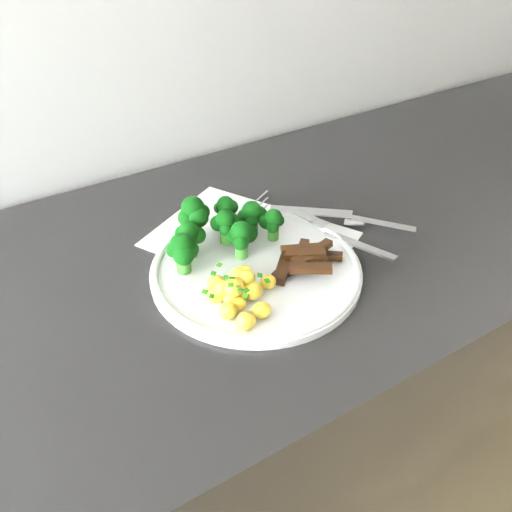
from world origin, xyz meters
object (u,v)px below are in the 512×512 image
object	(u,v)px
beef_strips	(303,260)
fork	(345,237)
recipe_paper	(251,239)
counter	(285,420)
potatoes	(236,292)
knife	(360,222)
broccoli	(218,226)
plate	(256,269)

from	to	relation	value
beef_strips	fork	world-z (taller)	beef_strips
beef_strips	recipe_paper	bearing A→B (deg)	101.56
recipe_paper	beef_strips	size ratio (longest dim) A/B	2.95
counter	beef_strips	world-z (taller)	beef_strips
counter	recipe_paper	distance (m)	0.46
recipe_paper	potatoes	bearing A→B (deg)	-128.40
counter	potatoes	size ratio (longest dim) A/B	22.77
beef_strips	knife	size ratio (longest dim) A/B	0.66
recipe_paper	broccoli	distance (m)	0.07
recipe_paper	potatoes	distance (m)	0.15
counter	beef_strips	size ratio (longest dim) A/B	20.95
plate	broccoli	xyz separation A→B (m)	(-0.02, 0.07, 0.04)
counter	beef_strips	distance (m)	0.49
broccoli	fork	bearing A→B (deg)	-26.94
beef_strips	potatoes	bearing A→B (deg)	-173.58
plate	knife	distance (m)	0.20
recipe_paper	plate	xyz separation A→B (m)	(-0.04, -0.07, 0.01)
potatoes	knife	world-z (taller)	potatoes
recipe_paper	plate	bearing A→B (deg)	-115.97
plate	knife	xyz separation A→B (m)	(0.20, 0.01, 0.00)
counter	potatoes	xyz separation A→B (m)	(-0.16, -0.09, 0.48)
recipe_paper	counter	bearing A→B (deg)	-21.30
broccoli	potatoes	distance (m)	0.12
broccoli	knife	world-z (taller)	broccoli
broccoli	knife	bearing A→B (deg)	-13.17
broccoli	counter	bearing A→B (deg)	-8.42
recipe_paper	beef_strips	xyz separation A→B (m)	(0.02, -0.10, 0.02)
plate	broccoli	size ratio (longest dim) A/B	1.60
potatoes	beef_strips	bearing A→B (deg)	6.42
counter	fork	distance (m)	0.48
recipe_paper	plate	size ratio (longest dim) A/B	1.18
recipe_paper	fork	distance (m)	0.14
recipe_paper	fork	world-z (taller)	fork
broccoli	fork	size ratio (longest dim) A/B	1.03
counter	fork	size ratio (longest dim) A/B	13.71
counter	broccoli	world-z (taller)	broccoli
knife	recipe_paper	bearing A→B (deg)	160.27
potatoes	fork	distance (m)	0.20
counter	plate	bearing A→B (deg)	-154.38
potatoes	plate	bearing A→B (deg)	37.70
plate	knife	bearing A→B (deg)	4.03
plate	fork	distance (m)	0.14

